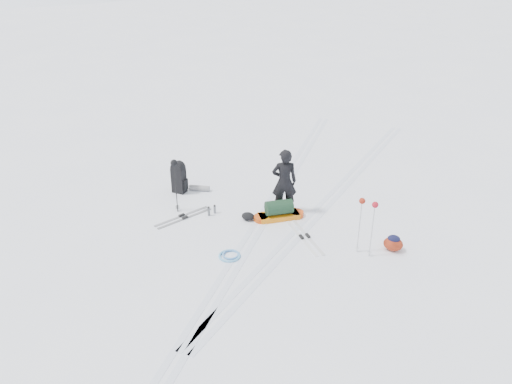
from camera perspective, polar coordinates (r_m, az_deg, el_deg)
ground at (r=13.20m, az=0.51°, el=-3.45°), size 200.00×200.00×0.00m
ski_tracks at (r=13.75m, az=4.21°, el=-2.19°), size 3.38×17.97×0.01m
skier at (r=13.27m, az=3.25°, el=1.17°), size 0.80×0.69×1.84m
pulk_sled at (r=13.30m, az=2.64°, el=-2.25°), size 1.34×1.13×0.53m
expedition_rucksack at (r=14.75m, az=-8.53°, el=1.58°), size 1.01×0.59×0.96m
ski_poles_black at (r=13.36m, az=-9.30°, el=2.57°), size 0.19×0.19×1.53m
ski_poles_silver at (r=11.59m, az=12.67°, el=-1.93°), size 0.45×0.23×1.44m
touring_skis_grey at (r=13.54m, az=-8.31°, el=-2.86°), size 1.00×1.60×0.06m
touring_skis_white at (r=12.59m, az=5.57°, el=-5.15°), size 1.37×1.50×0.06m
rope_coil at (r=11.83m, az=-3.00°, el=-7.23°), size 0.64×0.64×0.06m
small_daypack at (r=12.40m, az=15.42°, el=-5.65°), size 0.58×0.54×0.40m
thermos_pair at (r=13.56m, az=-5.08°, el=-2.10°), size 0.17×0.26×0.26m
stuff_sack at (r=13.25m, az=-0.91°, el=-2.80°), size 0.36×0.28×0.22m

